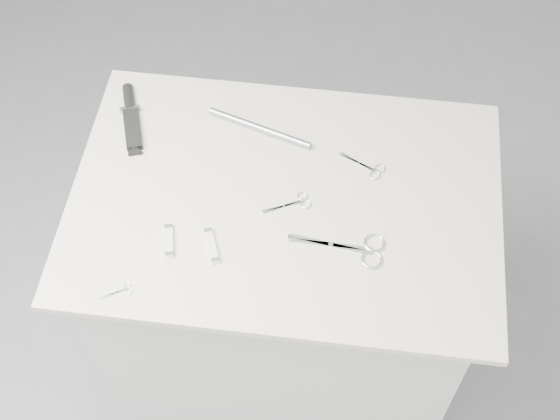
# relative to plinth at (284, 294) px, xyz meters

# --- Properties ---
(ground) EXTENTS (4.00, 4.00, 0.01)m
(ground) POSITION_rel_plinth_xyz_m (0.00, 0.00, -0.46)
(ground) COLOR gray
(ground) RESTS_ON ground
(plinth) EXTENTS (0.90, 0.60, 0.90)m
(plinth) POSITION_rel_plinth_xyz_m (0.00, 0.00, 0.00)
(plinth) COLOR silver
(plinth) RESTS_ON ground
(display_board) EXTENTS (1.00, 0.70, 0.02)m
(display_board) POSITION_rel_plinth_xyz_m (0.00, 0.00, 0.46)
(display_board) COLOR beige
(display_board) RESTS_ON plinth
(large_shears) EXTENTS (0.21, 0.09, 0.01)m
(large_shears) POSITION_rel_plinth_xyz_m (0.18, -0.12, 0.47)
(large_shears) COLOR silver
(large_shears) RESTS_ON display_board
(embroidery_scissors_a) EXTENTS (0.11, 0.07, 0.00)m
(embroidery_scissors_a) POSITION_rel_plinth_xyz_m (0.02, -0.01, 0.47)
(embroidery_scissors_a) COLOR silver
(embroidery_scissors_a) RESTS_ON display_board
(embroidery_scissors_b) EXTENTS (0.11, 0.08, 0.00)m
(embroidery_scissors_b) POSITION_rel_plinth_xyz_m (0.19, 0.11, 0.47)
(embroidery_scissors_b) COLOR silver
(embroidery_scissors_b) RESTS_ON display_board
(tiny_scissors) EXTENTS (0.07, 0.05, 0.00)m
(tiny_scissors) POSITION_rel_plinth_xyz_m (-0.32, -0.29, 0.47)
(tiny_scissors) COLOR silver
(tiny_scissors) RESTS_ON display_board
(sheathed_knife) EXTENTS (0.09, 0.21, 0.03)m
(sheathed_knife) POSITION_rel_plinth_xyz_m (-0.41, 0.20, 0.48)
(sheathed_knife) COLOR black
(sheathed_knife) RESTS_ON display_board
(pocket_knife_a) EXTENTS (0.04, 0.08, 0.01)m
(pocket_knife_a) POSITION_rel_plinth_xyz_m (-0.24, -0.15, 0.47)
(pocket_knife_a) COLOR silver
(pocket_knife_a) RESTS_ON display_board
(pocket_knife_b) EXTENTS (0.05, 0.09, 0.01)m
(pocket_knife_b) POSITION_rel_plinth_xyz_m (-0.15, -0.15, 0.48)
(pocket_knife_b) COLOR silver
(pocket_knife_b) RESTS_ON display_board
(metal_rail) EXTENTS (0.27, 0.10, 0.02)m
(metal_rail) POSITION_rel_plinth_xyz_m (-0.09, 0.19, 0.48)
(metal_rail) COLOR gray
(metal_rail) RESTS_ON display_board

